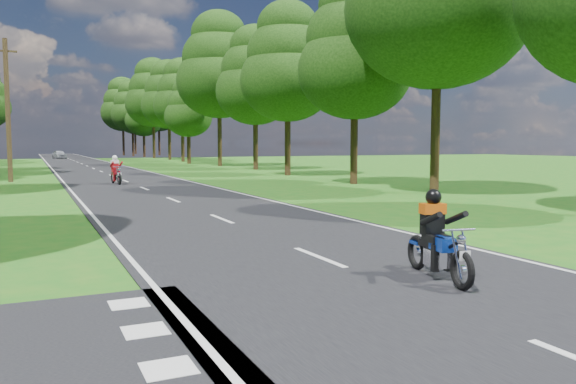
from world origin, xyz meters
name	(u,v)px	position (x,y,z in m)	size (l,w,h in m)	color
ground	(378,282)	(0.00, 0.00, 0.00)	(160.00, 160.00, 0.00)	#1A6316
main_road	(87,166)	(0.00, 50.00, 0.01)	(7.00, 140.00, 0.02)	black
road_markings	(87,167)	(-0.14, 48.13, 0.02)	(7.40, 140.00, 0.01)	silver
treeline	(90,89)	(1.43, 60.06, 8.25)	(40.00, 115.35, 14.78)	black
telegraph_pole	(8,110)	(-6.00, 28.00, 4.07)	(1.20, 0.26, 8.00)	#382616
rider_near_blue	(439,234)	(0.93, -0.31, 0.74)	(0.57, 1.72, 1.43)	navy
rider_far_red	(116,170)	(-0.81, 23.70, 0.79)	(0.62, 1.85, 1.54)	#B70E22
distant_car	(59,154)	(-1.20, 78.75, 0.64)	(1.46, 3.62, 1.23)	silver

